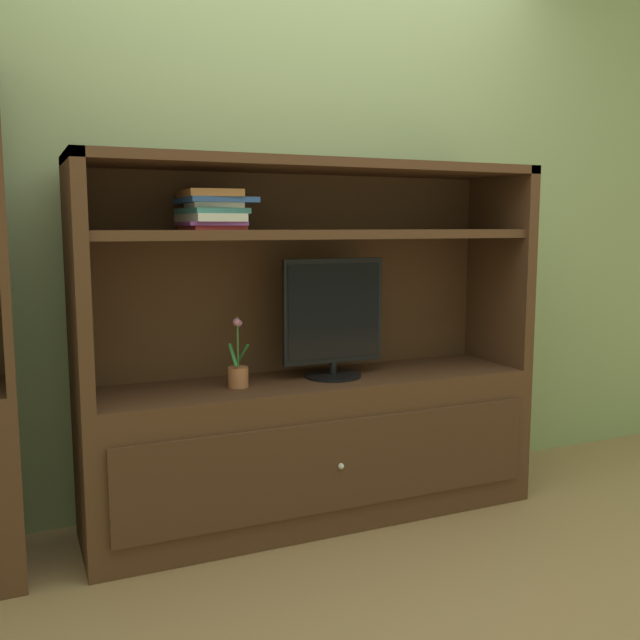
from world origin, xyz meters
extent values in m
plane|color=#99754C|center=(0.00, 0.00, 0.00)|extent=(8.00, 8.00, 0.00)
cube|color=#8C9E6B|center=(0.00, 0.75, 1.40)|extent=(6.00, 0.10, 2.80)
cube|color=#4C2D1C|center=(0.00, 0.40, 0.30)|extent=(1.88, 0.45, 0.59)
cube|color=#462A19|center=(0.00, 0.16, 0.30)|extent=(1.73, 0.02, 0.36)
sphere|color=silver|center=(0.00, 0.15, 0.30)|extent=(0.02, 0.02, 0.02)
cube|color=#4C2D1C|center=(-0.92, 0.40, 1.03)|extent=(0.05, 0.45, 0.88)
cube|color=#4C2D1C|center=(0.92, 0.40, 1.03)|extent=(0.05, 0.45, 0.88)
cube|color=#4C2D1C|center=(0.00, 0.62, 1.03)|extent=(1.88, 0.02, 0.88)
cube|color=#4C2D1C|center=(0.00, 0.40, 1.45)|extent=(1.88, 0.45, 0.04)
cube|color=#4C2D1C|center=(0.00, 0.40, 1.19)|extent=(1.78, 0.41, 0.04)
cylinder|color=black|center=(0.08, 0.40, 0.60)|extent=(0.24, 0.24, 0.01)
cylinder|color=black|center=(0.08, 0.40, 0.63)|extent=(0.03, 0.03, 0.05)
cube|color=black|center=(0.08, 0.40, 0.87)|extent=(0.44, 0.02, 0.43)
cube|color=black|center=(0.08, 0.39, 0.87)|extent=(0.41, 0.00, 0.39)
cylinder|color=#B26642|center=(-0.34, 0.38, 0.63)|extent=(0.08, 0.08, 0.08)
cylinder|color=#3D6B33|center=(-0.34, 0.38, 0.77)|extent=(0.01, 0.01, 0.20)
cube|color=#2D7A38|center=(-0.32, 0.38, 0.72)|extent=(0.02, 0.11, 0.09)
cube|color=#2D7A38|center=(-0.36, 0.38, 0.72)|extent=(0.01, 0.08, 0.08)
sphere|color=#C6729E|center=(-0.33, 0.39, 0.84)|extent=(0.02, 0.02, 0.02)
sphere|color=#C6729E|center=(-0.34, 0.38, 0.85)|extent=(0.03, 0.03, 0.03)
sphere|color=#C6729E|center=(-0.33, 0.39, 0.84)|extent=(0.02, 0.02, 0.02)
cube|color=red|center=(-0.42, 0.40, 1.21)|extent=(0.20, 0.25, 0.02)
cube|color=purple|center=(-0.43, 0.40, 1.23)|extent=(0.22, 0.29, 0.01)
cube|color=silver|center=(-0.43, 0.41, 1.25)|extent=(0.20, 0.33, 0.03)
cube|color=teal|center=(-0.42, 0.41, 1.27)|extent=(0.23, 0.30, 0.02)
cube|color=silver|center=(-0.42, 0.40, 1.29)|extent=(0.20, 0.25, 0.02)
cube|color=#2D519E|center=(-0.41, 0.41, 1.31)|extent=(0.25, 0.34, 0.02)
cube|color=#A56638|center=(-0.43, 0.39, 1.34)|extent=(0.21, 0.31, 0.03)
cube|color=#4C2D1C|center=(-1.15, 0.40, 1.25)|extent=(0.03, 0.42, 1.15)
camera|label=1|loc=(-1.14, -2.21, 1.22)|focal=39.50mm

